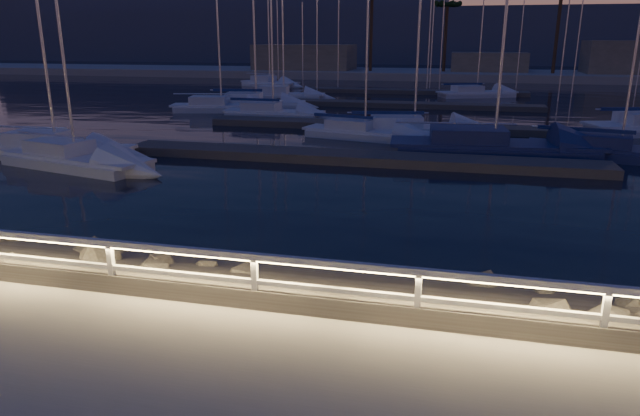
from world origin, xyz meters
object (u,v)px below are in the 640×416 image
(sailboat_c, at_px, (362,131))
(sailboat_i, at_px, (282,95))
(sailboat_b, at_px, (72,157))
(sailboat_d, at_px, (615,150))
(sailboat_g, at_px, (410,128))
(sailboat_e, at_px, (254,103))
(guard_rail, at_px, (201,263))
(sailboat_a, at_px, (53,148))
(sailboat_h, at_px, (488,145))
(sailboat_f, at_px, (271,112))
(sailboat_k, at_px, (475,93))
(sailboat_m, at_px, (269,83))
(sailboat_j, at_px, (219,106))

(sailboat_c, bearing_deg, sailboat_i, 131.97)
(sailboat_b, xyz_separation_m, sailboat_i, (0.43, 29.29, 0.02))
(sailboat_d, xyz_separation_m, sailboat_i, (-23.09, 21.71, 0.03))
(sailboat_d, relative_size, sailboat_g, 1.03)
(sailboat_e, bearing_deg, sailboat_g, -47.36)
(guard_rail, distance_m, sailboat_e, 35.99)
(guard_rail, height_order, sailboat_c, sailboat_c)
(guard_rail, xyz_separation_m, sailboat_a, (-14.01, 13.66, -0.93))
(sailboat_e, distance_m, sailboat_h, 22.95)
(sailboat_f, bearing_deg, sailboat_k, 53.65)
(sailboat_d, height_order, sailboat_e, sailboat_d)
(sailboat_i, bearing_deg, sailboat_k, 14.68)
(sailboat_a, xyz_separation_m, sailboat_k, (19.89, 34.33, -0.04))
(sailboat_e, relative_size, sailboat_f, 1.08)
(sailboat_a, xyz_separation_m, sailboat_d, (25.77, 5.98, -0.03))
(sailboat_h, bearing_deg, sailboat_k, 85.35)
(sailboat_h, bearing_deg, sailboat_f, 140.17)
(sailboat_b, relative_size, sailboat_e, 0.97)
(sailboat_d, xyz_separation_m, sailboat_m, (-28.97, 35.44, 0.03))
(sailboat_a, xyz_separation_m, sailboat_c, (13.30, 8.78, -0.05))
(sailboat_h, height_order, sailboat_m, sailboat_h)
(guard_rail, relative_size, sailboat_f, 3.65)
(sailboat_b, height_order, sailboat_d, sailboat_d)
(sailboat_a, height_order, sailboat_j, sailboat_j)
(sailboat_h, bearing_deg, sailboat_j, 142.13)
(guard_rail, relative_size, sailboat_m, 3.53)
(sailboat_b, height_order, sailboat_c, sailboat_b)
(sailboat_a, relative_size, sailboat_g, 0.92)
(sailboat_e, distance_m, sailboat_f, 5.77)
(sailboat_h, bearing_deg, sailboat_m, 117.99)
(sailboat_g, xyz_separation_m, sailboat_h, (4.16, -4.71, 0.04))
(sailboat_a, bearing_deg, sailboat_b, -38.56)
(sailboat_d, relative_size, sailboat_j, 1.08)
(sailboat_a, xyz_separation_m, sailboat_m, (-3.20, 41.41, -0.00))
(sailboat_a, height_order, sailboat_h, sailboat_h)
(sailboat_e, distance_m, sailboat_i, 7.22)
(sailboat_f, bearing_deg, sailboat_j, 154.08)
(sailboat_k, relative_size, sailboat_m, 1.02)
(sailboat_f, xyz_separation_m, sailboat_m, (-8.86, 25.84, 0.03))
(guard_rail, distance_m, sailboat_d, 22.91)
(sailboat_a, height_order, sailboat_f, sailboat_a)
(guard_rail, distance_m, sailboat_h, 20.15)
(sailboat_g, height_order, sailboat_h, sailboat_h)
(sailboat_e, xyz_separation_m, sailboat_m, (-5.81, 20.95, -0.01))
(sailboat_a, bearing_deg, sailboat_k, 56.90)
(sailboat_d, distance_m, sailboat_j, 27.89)
(sailboat_g, bearing_deg, sailboat_c, -161.20)
(sailboat_g, xyz_separation_m, sailboat_i, (-13.21, 17.43, 0.02))
(guard_rail, distance_m, sailboat_m, 57.71)
(guard_rail, height_order, sailboat_b, sailboat_b)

